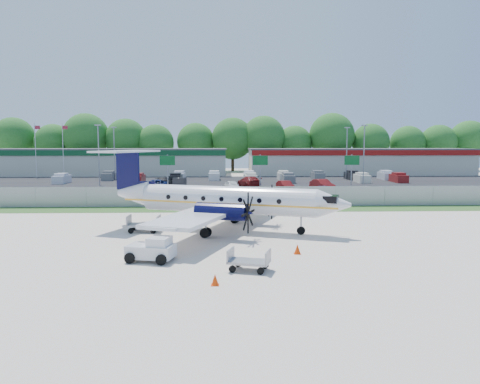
{
  "coord_description": "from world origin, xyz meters",
  "views": [
    {
      "loc": [
        -1.35,
        -32.61,
        6.36
      ],
      "look_at": [
        0.0,
        6.0,
        2.3
      ],
      "focal_mm": 35.0,
      "sensor_mm": 36.0,
      "label": 1
    }
  ],
  "objects_px": {
    "aircraft": "(223,200)",
    "pushback_tug": "(153,249)",
    "baggage_cart_far": "(249,261)",
    "baggage_cart_near": "(144,224)"
  },
  "relations": [
    {
      "from": "aircraft",
      "to": "baggage_cart_near",
      "type": "height_order",
      "value": "aircraft"
    },
    {
      "from": "aircraft",
      "to": "baggage_cart_near",
      "type": "xyz_separation_m",
      "value": [
        -5.67,
        -0.67,
        -1.68
      ]
    },
    {
      "from": "aircraft",
      "to": "pushback_tug",
      "type": "height_order",
      "value": "aircraft"
    },
    {
      "from": "pushback_tug",
      "to": "baggage_cart_far",
      "type": "bearing_deg",
      "value": -22.59
    },
    {
      "from": "baggage_cart_near",
      "to": "baggage_cart_far",
      "type": "bearing_deg",
      "value": -56.28
    },
    {
      "from": "aircraft",
      "to": "baggage_cart_far",
      "type": "distance_m",
      "value": 11.36
    },
    {
      "from": "pushback_tug",
      "to": "baggage_cart_near",
      "type": "xyz_separation_m",
      "value": [
        -1.9,
        8.36,
        -0.08
      ]
    },
    {
      "from": "aircraft",
      "to": "baggage_cart_far",
      "type": "xyz_separation_m",
      "value": [
        1.32,
        -11.15,
        -1.74
      ]
    },
    {
      "from": "aircraft",
      "to": "pushback_tug",
      "type": "xyz_separation_m",
      "value": [
        -3.77,
        -9.03,
        -1.6
      ]
    },
    {
      "from": "baggage_cart_near",
      "to": "baggage_cart_far",
      "type": "xyz_separation_m",
      "value": [
        6.99,
        -10.48,
        -0.06
      ]
    }
  ]
}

